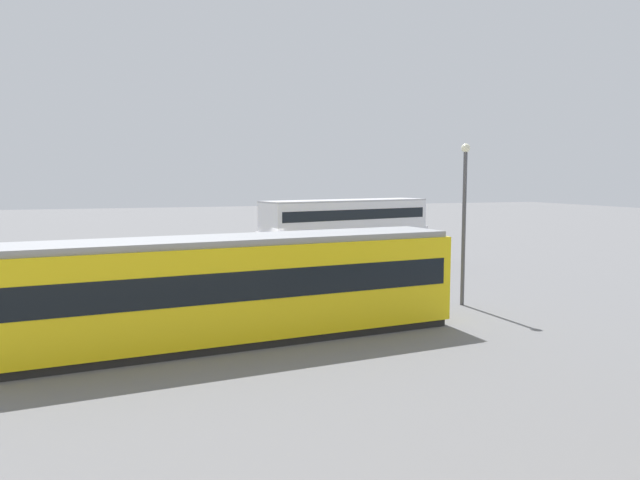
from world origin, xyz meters
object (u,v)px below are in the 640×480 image
tram_yellow (232,287)px  info_sign (134,263)px  pedestrian_crossing (333,289)px  double_decker_bus (346,231)px  pedestrian_near_railing (236,270)px  street_lamp (464,211)px

tram_yellow → info_sign: tram_yellow is taller
pedestrian_crossing → tram_yellow: bearing=29.0°
double_decker_bus → pedestrian_near_railing: 10.41m
info_sign → pedestrian_near_railing: bearing=-158.6°
tram_yellow → pedestrian_crossing: tram_yellow is taller
tram_yellow → pedestrian_crossing: bearing=-151.0°
tram_yellow → street_lamp: bearing=-166.1°
pedestrian_near_railing → info_sign: 4.92m
pedestrian_crossing → street_lamp: (-5.72, -0.11, 2.83)m
pedestrian_near_railing → pedestrian_crossing: 6.61m
info_sign → street_lamp: 13.61m
pedestrian_crossing → info_sign: bearing=-31.6°
double_decker_bus → tram_yellow: bearing=56.9°
tram_yellow → pedestrian_near_railing: size_ratio=8.92×
double_decker_bus → info_sign: 15.06m
tram_yellow → pedestrian_near_railing: tram_yellow is taller
tram_yellow → street_lamp: size_ratio=2.31×
double_decker_bus → pedestrian_near_railing: bearing=39.3°
double_decker_bus → pedestrian_near_railing: (8.02, 6.56, -1.02)m
double_decker_bus → pedestrian_crossing: 13.85m
tram_yellow → double_decker_bus: bearing=-123.1°
pedestrian_near_railing → double_decker_bus: bearing=-140.7°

